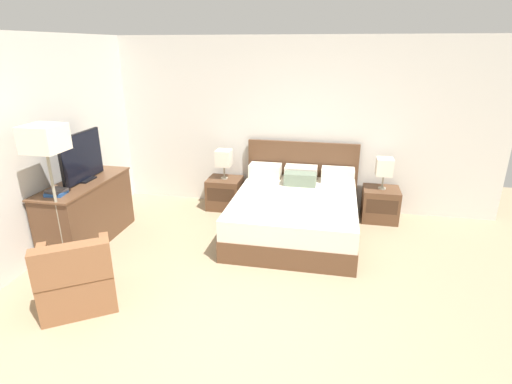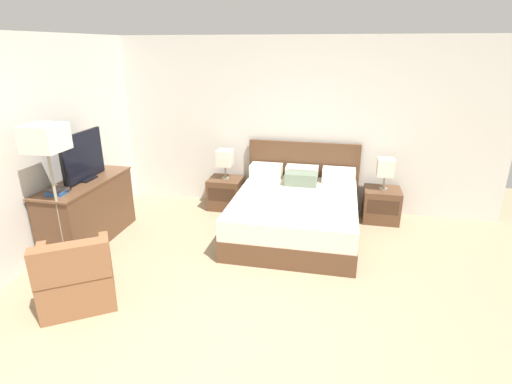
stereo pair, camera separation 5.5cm
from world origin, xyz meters
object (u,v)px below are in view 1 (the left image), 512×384
at_px(nightstand_left, 225,193).
at_px(tv, 82,158).
at_px(book_red_cover, 56,193).
at_px(bed, 295,212).
at_px(table_lamp_left, 224,158).
at_px(dresser, 87,211).
at_px(floor_lamp, 46,147).
at_px(book_blue_cover, 56,191).
at_px(table_lamp_right, 384,167).
at_px(armchair_by_window, 77,279).
at_px(nightstand_right, 380,204).

bearing_deg(nightstand_left, tv, -135.40).
bearing_deg(book_red_cover, tv, 88.26).
xyz_separation_m(bed, table_lamp_left, (-1.19, 0.67, 0.51)).
bearing_deg(dresser, floor_lamp, -79.33).
bearing_deg(tv, dresser, -92.55).
bearing_deg(book_blue_cover, nightstand_left, 53.54).
relative_size(table_lamp_right, floor_lamp, 0.27).
distance_m(bed, nightstand_left, 1.37).
bearing_deg(armchair_by_window, bed, 47.16).
distance_m(nightstand_left, tv, 2.20).
bearing_deg(nightstand_left, dresser, -134.31).
bearing_deg(nightstand_right, armchair_by_window, -138.60).
relative_size(book_blue_cover, armchair_by_window, 0.20).
bearing_deg(table_lamp_right, armchair_by_window, -138.58).
xyz_separation_m(book_red_cover, floor_lamp, (0.14, -0.20, 0.60)).
bearing_deg(armchair_by_window, table_lamp_right, 41.42).
bearing_deg(bed, book_blue_cover, -154.02).
height_order(nightstand_left, book_red_cover, book_red_cover).
distance_m(book_red_cover, armchair_by_window, 1.21).
distance_m(book_red_cover, floor_lamp, 0.65).
bearing_deg(dresser, nightstand_left, 45.69).
distance_m(table_lamp_left, armchair_by_window, 2.89).
height_order(nightstand_left, tv, tv).
distance_m(bed, floor_lamp, 3.12).
xyz_separation_m(bed, nightstand_left, (-1.19, 0.67, -0.06)).
distance_m(table_lamp_left, table_lamp_right, 2.38).
bearing_deg(bed, floor_lamp, -149.30).
relative_size(nightstand_right, book_blue_cover, 2.69).
bearing_deg(dresser, book_red_cover, -91.64).
relative_size(nightstand_right, floor_lamp, 0.31).
xyz_separation_m(nightstand_right, table_lamp_left, (-2.38, 0.00, 0.57)).
relative_size(bed, book_blue_cover, 10.27).
bearing_deg(table_lamp_left, armchair_by_window, -105.01).
xyz_separation_m(table_lamp_right, armchair_by_window, (-3.11, -2.75, -0.53)).
bearing_deg(floor_lamp, table_lamp_left, 58.72).
bearing_deg(book_red_cover, dresser, 88.36).
bearing_deg(armchair_by_window, dresser, 118.80).
bearing_deg(tv, floor_lamp, -80.34).
height_order(bed, floor_lamp, floor_lamp).
xyz_separation_m(book_blue_cover, floor_lamp, (0.13, -0.20, 0.56)).
distance_m(dresser, armchair_by_window, 1.46).
distance_m(book_blue_cover, armchair_by_window, 1.22).
relative_size(book_red_cover, armchair_by_window, 0.21).
bearing_deg(nightstand_right, table_lamp_right, 90.00).
height_order(bed, book_blue_cover, bed).
relative_size(dresser, book_blue_cover, 7.49).
bearing_deg(bed, book_red_cover, -154.09).
bearing_deg(table_lamp_left, table_lamp_right, 0.00).
relative_size(dresser, tv, 1.78).
relative_size(dresser, floor_lamp, 0.85).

